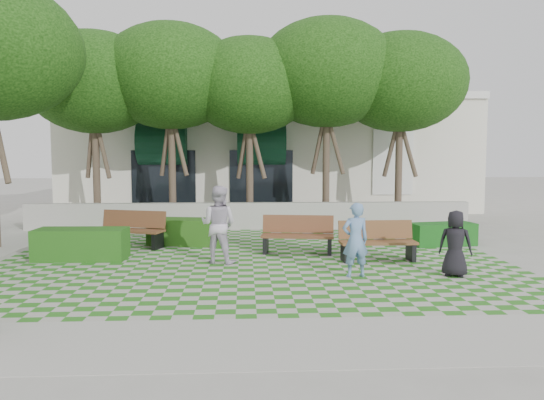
{
  "coord_description": "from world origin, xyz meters",
  "views": [
    {
      "loc": [
        -0.18,
        -11.71,
        2.56
      ],
      "look_at": [
        0.5,
        1.5,
        1.4
      ],
      "focal_mm": 35.0,
      "sensor_mm": 36.0,
      "label": 1
    }
  ],
  "objects": [
    {
      "name": "bench_west",
      "position": [
        -3.3,
        2.82,
        0.48
      ],
      "size": [
        2.0,
        1.18,
        1.0
      ],
      "rotation": [
        0.0,
        0.0,
        -0.31
      ],
      "color": "#54321C",
      "rests_on": "ground"
    },
    {
      "name": "building",
      "position": [
        0.93,
        14.08,
        2.52
      ],
      "size": [
        18.0,
        8.92,
        5.15
      ],
      "color": "silver",
      "rests_on": "ground"
    },
    {
      "name": "hedge_east",
      "position": [
        5.34,
        2.69,
        0.31
      ],
      "size": [
        1.89,
        1.02,
        0.63
      ],
      "primitive_type": "cube",
      "rotation": [
        0.0,
        0.0,
        0.18
      ],
      "color": "#144C17",
      "rests_on": "ground"
    },
    {
      "name": "person_blue",
      "position": [
        2.1,
        -0.96,
        0.78
      ],
      "size": [
        0.62,
        0.45,
        1.55
      ],
      "primitive_type": "imported",
      "rotation": [
        0.0,
        0.0,
        3.29
      ],
      "color": "#6589B9",
      "rests_on": "ground"
    },
    {
      "name": "ground",
      "position": [
        0.0,
        0.0,
        0.0
      ],
      "size": [
        90.0,
        90.0,
        0.0
      ],
      "primitive_type": "plane",
      "color": "gray",
      "rests_on": "ground"
    },
    {
      "name": "lawn",
      "position": [
        0.0,
        1.0,
        0.01
      ],
      "size": [
        12.0,
        12.0,
        0.0
      ],
      "primitive_type": "plane",
      "color": "#2B721E",
      "rests_on": "ground"
    },
    {
      "name": "tree_row",
      "position": [
        -1.86,
        5.95,
        5.18
      ],
      "size": [
        17.7,
        13.4,
        7.41
      ],
      "color": "#47382B",
      "rests_on": "ground"
    },
    {
      "name": "hedge_midleft",
      "position": [
        -1.82,
        3.16,
        0.37
      ],
      "size": [
        2.22,
        1.23,
        0.73
      ],
      "primitive_type": "cube",
      "rotation": [
        0.0,
        0.0,
        -0.2
      ],
      "color": "#1F4A13",
      "rests_on": "ground"
    },
    {
      "name": "person_white",
      "position": [
        -0.8,
        0.61,
        0.91
      ],
      "size": [
        1.07,
        0.96,
        1.82
      ],
      "primitive_type": "imported",
      "rotation": [
        0.0,
        0.0,
        2.78
      ],
      "color": "silver",
      "rests_on": "ground"
    },
    {
      "name": "hedge_west",
      "position": [
        -4.14,
        1.17,
        0.38
      ],
      "size": [
        2.18,
        0.94,
        0.75
      ],
      "primitive_type": "cube",
      "rotation": [
        0.0,
        0.0,
        -0.04
      ],
      "color": "#1C4C14",
      "rests_on": "ground"
    },
    {
      "name": "sidewalk_south",
      "position": [
        0.0,
        -4.7,
        0.01
      ],
      "size": [
        16.0,
        2.0,
        0.01
      ],
      "primitive_type": "cube",
      "color": "#9E9B93",
      "rests_on": "ground"
    },
    {
      "name": "bench_east",
      "position": [
        2.98,
        0.68,
        0.46
      ],
      "size": [
        1.82,
        0.64,
        0.95
      ],
      "rotation": [
        0.0,
        0.0,
        0.02
      ],
      "color": "brown",
      "rests_on": "ground"
    },
    {
      "name": "person_dark",
      "position": [
        4.19,
        -1.03,
        0.7
      ],
      "size": [
        0.81,
        0.7,
        1.39
      ],
      "primitive_type": "imported",
      "rotation": [
        0.0,
        0.0,
        2.68
      ],
      "color": "black",
      "rests_on": "ground"
    },
    {
      "name": "bench_mid",
      "position": [
        1.17,
        1.72,
        0.47
      ],
      "size": [
        1.91,
        0.88,
        0.97
      ],
      "rotation": [
        0.0,
        0.0,
        -0.15
      ],
      "color": "brown",
      "rests_on": "ground"
    },
    {
      "name": "retaining_wall",
      "position": [
        0.0,
        6.2,
        0.45
      ],
      "size": [
        15.0,
        0.36,
        0.9
      ],
      "primitive_type": "cube",
      "color": "#9E9B93",
      "rests_on": "ground"
    }
  ]
}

